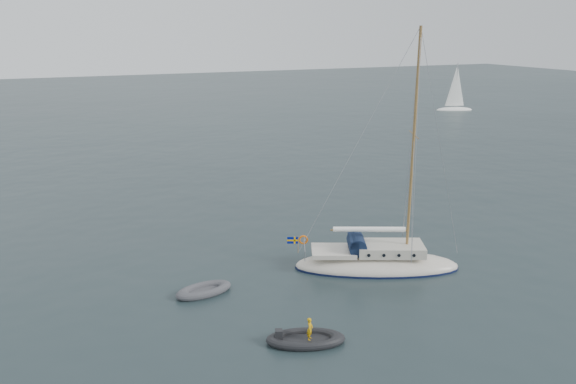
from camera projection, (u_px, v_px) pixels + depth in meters
name	position (u px, v px, depth m)	size (l,w,h in m)	color
ground	(319.00, 272.00, 32.89)	(300.00, 300.00, 0.00)	black
sailboat	(377.00, 251.00, 33.05)	(10.19, 3.05, 14.51)	beige
dinghy	(204.00, 290.00, 30.13)	(3.15, 1.42, 0.45)	#49494E
rib	(305.00, 339.00, 25.42)	(3.62, 1.65, 1.27)	black
distant_yacht_b	(456.00, 89.00, 95.99)	(6.39, 3.41, 8.47)	white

